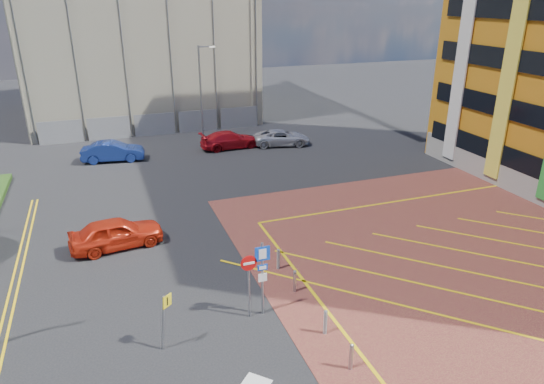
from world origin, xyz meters
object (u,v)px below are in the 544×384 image
lamp_back (201,88)px  sign_cluster (257,273)px  car_red_back (230,140)px  warning_sign (164,315)px  car_silver_back (282,138)px  car_red_left (116,233)px  car_blue_back (113,151)px

lamp_back → sign_cluster: (-3.78, -27.02, -2.41)m
sign_cluster → car_red_back: sign_cluster is taller
lamp_back → car_red_back: (1.28, -4.30, -3.65)m
warning_sign → car_silver_back: warning_sign is taller
car_silver_back → sign_cluster: bearing=169.4°
warning_sign → car_silver_back: bearing=60.0°
car_red_left → car_silver_back: 20.22m
car_red_back → car_blue_back: bearing=88.8°
warning_sign → car_red_back: size_ratio=0.46×
sign_cluster → lamp_back: bearing=82.0°
car_blue_back → car_red_back: car_blue_back is taller
car_red_left → car_blue_back: (0.58, 14.61, -0.01)m
sign_cluster → car_silver_back: bearing=66.7°
car_red_back → car_silver_back: car_red_back is taller
warning_sign → car_red_left: warning_sign is taller
sign_cluster → car_blue_back: 22.89m
lamp_back → car_silver_back: size_ratio=1.68×
lamp_back → car_red_back: lamp_back is taller
warning_sign → car_blue_back: size_ratio=0.48×
warning_sign → car_red_back: (8.78, 23.48, -0.72)m
sign_cluster → warning_sign: 3.83m
car_blue_back → car_red_back: (9.40, 0.27, -0.05)m
car_blue_back → car_silver_back: (13.81, -0.41, -0.10)m
lamp_back → car_red_left: (-8.70, -19.17, -3.58)m
warning_sign → car_red_left: size_ratio=0.49×
sign_cluster → warning_sign: size_ratio=1.42×
car_red_left → sign_cluster: bearing=-155.2°
warning_sign → sign_cluster: bearing=11.6°
car_silver_back → warning_sign: bearing=162.6°
lamp_back → car_blue_back: bearing=-150.6°
warning_sign → car_blue_back: bearing=91.5°
car_red_back → car_silver_back: bearing=-101.6°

